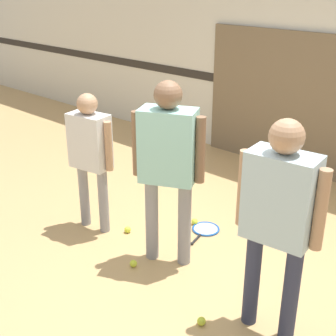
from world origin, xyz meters
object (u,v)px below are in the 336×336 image
at_px(tennis_ball_stray_left, 128,230).
at_px(tennis_ball_stray_right, 201,321).
at_px(person_student_right, 279,209).
at_px(tennis_ball_near_instructor, 133,263).
at_px(person_student_left, 90,148).
at_px(racket_spare_on_floor, 205,230).
at_px(tennis_ball_by_spare_racket, 195,222).
at_px(person_instructor, 168,156).

bearing_deg(tennis_ball_stray_left, tennis_ball_stray_right, -22.26).
relative_size(person_student_right, tennis_ball_near_instructor, 24.53).
xyz_separation_m(person_student_left, racket_spare_on_floor, (0.89, 0.69, -0.86)).
bearing_deg(person_student_left, tennis_ball_stray_left, 15.01).
bearing_deg(tennis_ball_stray_left, tennis_ball_near_instructor, -39.01).
xyz_separation_m(racket_spare_on_floor, tennis_ball_stray_right, (0.81, -1.11, 0.02)).
relative_size(person_student_right, tennis_ball_stray_left, 24.53).
bearing_deg(tennis_ball_stray_right, person_student_right, 36.83).
bearing_deg(tennis_ball_stray_left, person_student_right, -8.81).
height_order(person_student_left, tennis_ball_stray_right, person_student_left).
xyz_separation_m(racket_spare_on_floor, tennis_ball_by_spare_racket, (-0.16, 0.03, 0.02)).
bearing_deg(tennis_ball_by_spare_racket, tennis_ball_stray_left, -125.21).
xyz_separation_m(tennis_ball_near_instructor, tennis_ball_by_spare_racket, (-0.06, 0.95, 0.00)).
bearing_deg(person_instructor, tennis_ball_near_instructor, -142.50).
bearing_deg(racket_spare_on_floor, person_instructor, -7.68).
xyz_separation_m(person_instructor, tennis_ball_stray_right, (0.76, -0.48, -0.99)).
bearing_deg(tennis_ball_stray_left, tennis_ball_by_spare_racket, 54.79).
relative_size(tennis_ball_near_instructor, tennis_ball_stray_left, 1.00).
bearing_deg(tennis_ball_stray_right, racket_spare_on_floor, 126.09).
bearing_deg(racket_spare_on_floor, person_student_left, -64.73).
distance_m(person_instructor, tennis_ball_stray_left, 1.17).
bearing_deg(tennis_ball_near_instructor, tennis_ball_stray_right, -11.59).
height_order(person_instructor, tennis_ball_by_spare_racket, person_instructor).
xyz_separation_m(person_student_right, tennis_ball_stray_right, (-0.39, -0.29, -0.97)).
relative_size(tennis_ball_by_spare_racket, tennis_ball_stray_right, 1.00).
bearing_deg(person_student_right, tennis_ball_stray_right, 31.49).
relative_size(person_student_left, tennis_ball_stray_right, 21.29).
height_order(tennis_ball_near_instructor, tennis_ball_stray_left, same).
bearing_deg(tennis_ball_near_instructor, tennis_ball_stray_left, 140.99).
height_order(person_student_left, racket_spare_on_floor, person_student_left).
distance_m(person_instructor, person_student_left, 0.96).
distance_m(tennis_ball_by_spare_racket, tennis_ball_stray_right, 1.49).
xyz_separation_m(racket_spare_on_floor, tennis_ball_stray_left, (-0.56, -0.55, 0.02)).
distance_m(person_instructor, person_student_right, 1.16).
height_order(person_instructor, person_student_left, person_instructor).
xyz_separation_m(person_student_right, tennis_ball_by_spare_racket, (-1.35, 0.85, -0.97)).
bearing_deg(tennis_ball_stray_right, tennis_ball_stray_left, 157.74).
height_order(tennis_ball_by_spare_racket, tennis_ball_stray_right, same).
bearing_deg(racket_spare_on_floor, person_student_right, 42.95).
height_order(person_student_right, tennis_ball_by_spare_racket, person_student_right).
height_order(person_student_left, tennis_ball_stray_left, person_student_left).
relative_size(person_instructor, person_student_left, 1.18).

